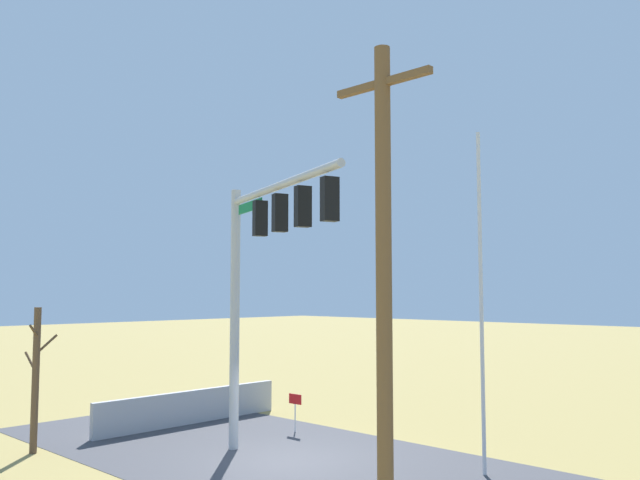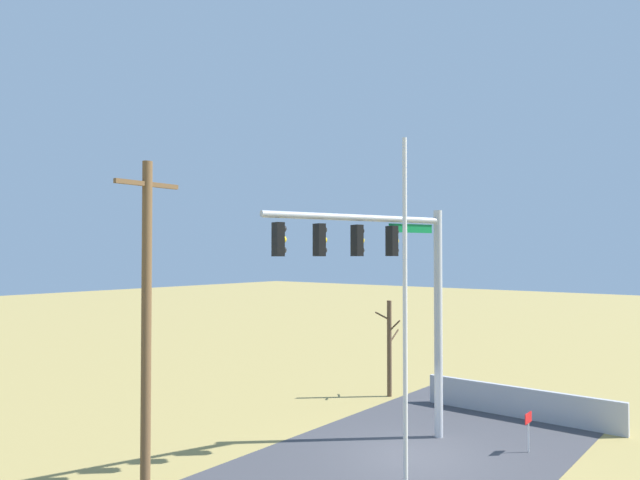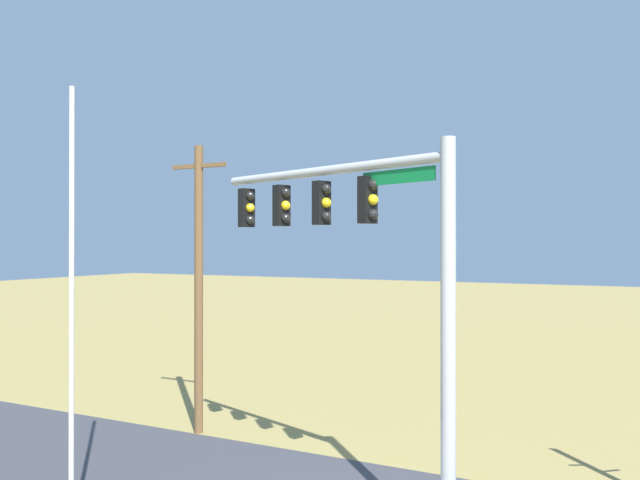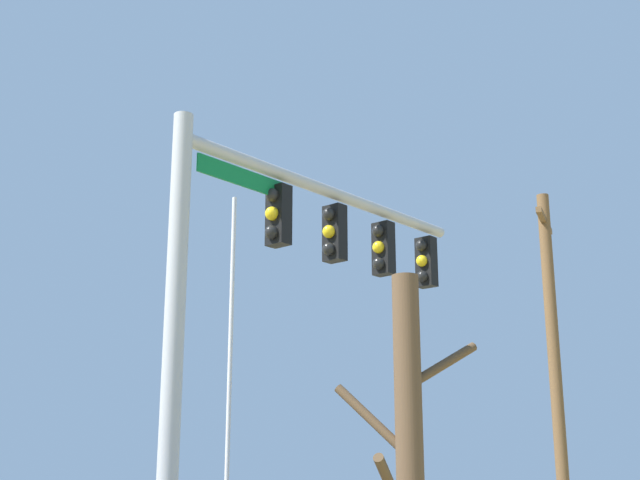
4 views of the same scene
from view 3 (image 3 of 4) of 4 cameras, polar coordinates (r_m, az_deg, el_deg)
The scene contains 3 objects.
signal_mast at distance 13.04m, azimuth 4.07°, elevation -1.15°, with size 6.36×2.44×7.57m.
flagpole at distance 13.16m, azimuth -21.35°, elevation -5.99°, with size 0.10×0.10×8.65m, color silver.
utility_pole at distance 19.33m, azimuth -10.81°, elevation -3.84°, with size 1.90×0.26×8.54m.
Camera 3 is at (5.23, -11.13, 5.64)m, focal length 35.75 mm.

